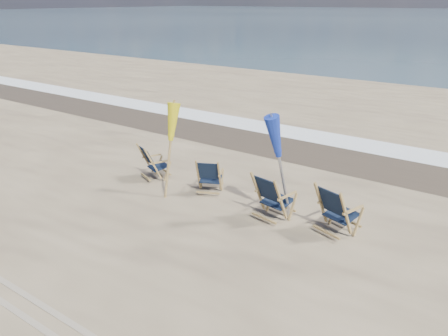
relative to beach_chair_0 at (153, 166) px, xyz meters
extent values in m
cube|color=silver|center=(2.17, 6.06, -0.47)|extent=(200.00, 1.40, 0.01)
cube|color=#42362A|center=(2.17, 4.56, -0.47)|extent=(200.00, 2.60, 0.00)
cylinder|color=olive|center=(0.80, -0.28, 0.62)|extent=(0.06, 0.06, 2.18)
cone|color=gold|center=(0.80, -0.28, 1.23)|extent=(0.30, 0.30, 0.85)
cylinder|color=#A5A5AD|center=(3.58, -0.04, 0.71)|extent=(0.06, 0.06, 2.37)
cone|color=#152C96|center=(3.58, -0.04, 1.42)|extent=(0.30, 0.30, 0.85)
camera|label=1|loc=(7.21, -7.30, 3.86)|focal=35.00mm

